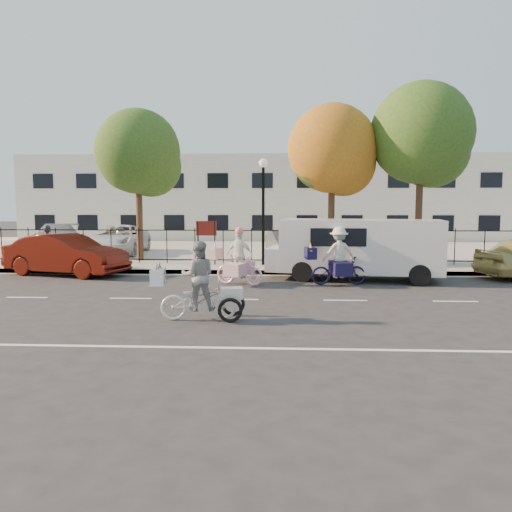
# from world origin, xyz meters

# --- Properties ---
(ground) EXTENTS (120.00, 120.00, 0.00)m
(ground) POSITION_xyz_m (0.00, 0.00, 0.00)
(ground) COLOR #333334
(road_markings) EXTENTS (60.00, 9.52, 0.01)m
(road_markings) POSITION_xyz_m (0.00, 0.00, 0.01)
(road_markings) COLOR silver
(road_markings) RESTS_ON ground
(curb) EXTENTS (60.00, 0.10, 0.15)m
(curb) POSITION_xyz_m (0.00, 5.05, 0.07)
(curb) COLOR #A8A399
(curb) RESTS_ON ground
(sidewalk) EXTENTS (60.00, 2.20, 0.15)m
(sidewalk) POSITION_xyz_m (0.00, 6.10, 0.07)
(sidewalk) COLOR #A8A399
(sidewalk) RESTS_ON ground
(parking_lot) EXTENTS (60.00, 15.60, 0.15)m
(parking_lot) POSITION_xyz_m (0.00, 15.00, 0.07)
(parking_lot) COLOR #A8A399
(parking_lot) RESTS_ON ground
(iron_fence) EXTENTS (58.00, 0.06, 1.50)m
(iron_fence) POSITION_xyz_m (0.00, 7.20, 0.90)
(iron_fence) COLOR black
(iron_fence) RESTS_ON sidewalk
(building) EXTENTS (34.00, 10.00, 6.00)m
(building) POSITION_xyz_m (0.00, 25.00, 3.00)
(building) COLOR silver
(building) RESTS_ON ground
(lamppost) EXTENTS (0.36, 0.36, 4.33)m
(lamppost) POSITION_xyz_m (0.50, 6.80, 3.11)
(lamppost) COLOR black
(lamppost) RESTS_ON sidewalk
(street_sign) EXTENTS (0.85, 0.06, 1.80)m
(street_sign) POSITION_xyz_m (-1.85, 6.80, 1.42)
(street_sign) COLOR black
(street_sign) RESTS_ON sidewalk
(zebra_trike) EXTENTS (2.13, 0.93, 1.82)m
(zebra_trike) POSITION_xyz_m (-0.66, -2.45, 0.70)
(zebra_trike) COLOR white
(zebra_trike) RESTS_ON ground
(unicorn_bike) EXTENTS (1.93, 1.41, 1.91)m
(unicorn_bike) POSITION_xyz_m (-0.17, 2.55, 0.71)
(unicorn_bike) COLOR #F9BEDC
(unicorn_bike) RESTS_ON ground
(bull_bike) EXTENTS (2.09, 1.45, 1.90)m
(bull_bike) POSITION_xyz_m (3.10, 2.72, 0.76)
(bull_bike) COLOR black
(bull_bike) RESTS_ON ground
(white_van) EXTENTS (6.23, 2.91, 2.11)m
(white_van) POSITION_xyz_m (3.89, 3.81, 1.17)
(white_van) COLOR silver
(white_van) RESTS_ON ground
(red_sedan) EXTENTS (4.96, 2.92, 1.54)m
(red_sedan) POSITION_xyz_m (-6.79, 4.50, 0.77)
(red_sedan) COLOR #501109
(red_sedan) RESTS_ON ground
(pedestrian) EXTENTS (0.70, 0.58, 1.66)m
(pedestrian) POSITION_xyz_m (-8.09, 5.78, 0.98)
(pedestrian) COLOR black
(pedestrian) RESTS_ON sidewalk
(lot_car_a) EXTENTS (3.50, 5.47, 1.47)m
(lot_car_a) POSITION_xyz_m (-10.12, 11.02, 0.89)
(lot_car_a) COLOR #9B9EA3
(lot_car_a) RESTS_ON parking_lot
(lot_car_b) EXTENTS (2.69, 5.33, 1.45)m
(lot_car_b) POSITION_xyz_m (-6.95, 11.01, 0.87)
(lot_car_b) COLOR white
(lot_car_b) RESTS_ON parking_lot
(lot_car_c) EXTENTS (1.96, 3.76, 1.18)m
(lot_car_c) POSITION_xyz_m (1.38, 11.17, 0.74)
(lot_car_c) COLOR #43464A
(lot_car_c) RESTS_ON parking_lot
(lot_car_d) EXTENTS (2.00, 4.14, 1.36)m
(lot_car_d) POSITION_xyz_m (2.91, 11.06, 0.83)
(lot_car_d) COLOR #B3B5BC
(lot_car_d) RESTS_ON parking_lot
(tree_west) EXTENTS (3.71, 3.70, 6.78)m
(tree_west) POSITION_xyz_m (-4.89, 8.26, 4.75)
(tree_west) COLOR #442D1D
(tree_west) RESTS_ON ground
(tree_mid) EXTENTS (3.72, 3.71, 6.81)m
(tree_mid) POSITION_xyz_m (3.49, 7.63, 4.76)
(tree_mid) COLOR #442D1D
(tree_mid) RESTS_ON ground
(tree_east) EXTENTS (4.13, 4.13, 7.58)m
(tree_east) POSITION_xyz_m (7.05, 7.36, 5.31)
(tree_east) COLOR #442D1D
(tree_east) RESTS_ON ground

